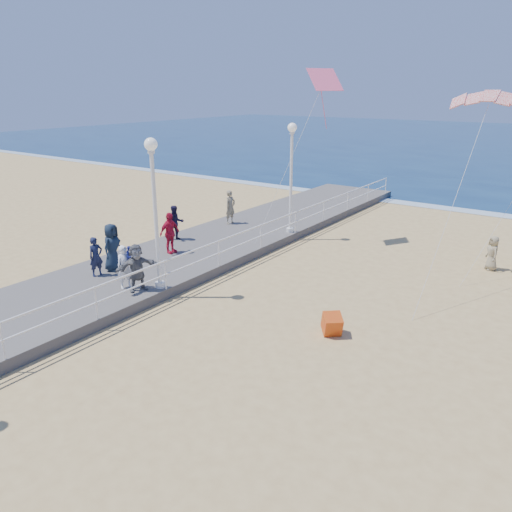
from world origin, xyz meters
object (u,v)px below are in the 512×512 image
Objects in this scene: lamp_post_mid at (154,199)px; lamp_post_far at (291,167)px; spectator_0 at (96,257)px; spectator_5 at (137,268)px; spectator_7 at (176,223)px; beach_walker_c at (492,253)px; woman_holding_toddler at (125,267)px; toddler_held at (130,256)px; box_kite at (332,326)px; spectator_3 at (170,233)px; spectator_4 at (112,247)px; spectator_6 at (230,207)px.

lamp_post_far is at bearing 90.00° from lamp_post_mid.
spectator_5 is (2.41, -0.11, 0.09)m from spectator_0.
spectator_5 is at bearing -123.62° from lamp_post_mid.
spectator_7 is 1.13× the size of beach_walker_c.
woman_holding_toddler reaches higher than toddler_held.
spectator_0 is at bearing 148.44° from box_kite.
spectator_3 is 9.26m from box_kite.
beach_walker_c is at bearing -17.58° from spectator_5.
spectator_7 is at bearing -101.48° from beach_walker_c.
spectator_0 is 0.92× the size of spectator_7.
woman_holding_toddler is 0.96× the size of spectator_7.
woman_holding_toddler is 6.07m from spectator_7.
spectator_0 is at bearing 106.90° from toddler_held.
lamp_post_far is at bearing -10.71° from spectator_7.
beach_walker_c is 9.53m from box_kite.
lamp_post_far is at bearing -28.21° from spectator_4.
beach_walker_c is (12.03, 9.85, -0.62)m from spectator_4.
box_kite is at bearing -59.81° from toddler_held.
spectator_4 reaches higher than spectator_6.
spectator_3 is at bearing 128.99° from lamp_post_mid.
lamp_post_far is 9.74m from beach_walker_c.
spectator_0 is (-1.87, 0.19, -0.03)m from woman_holding_toddler.
spectator_3 is 1.23× the size of beach_walker_c.
spectator_6 is at bearing -6.00° from spectator_4.
spectator_3 is at bearing -113.22° from lamp_post_far.
toddler_held is 1.19× the size of box_kite.
spectator_7 is (-0.86, 5.23, 0.06)m from spectator_0.
box_kite is (6.44, 0.99, -3.36)m from lamp_post_mid.
spectator_0 is 5.31m from spectator_7.
lamp_post_mid is 13.98m from beach_walker_c.
lamp_post_far is 10.81m from box_kite.
woman_holding_toddler reaches higher than beach_walker_c.
spectator_4 reaches higher than box_kite.
lamp_post_mid is at bearing -90.00° from lamp_post_far.
box_kite is at bearing -122.25° from spectator_6.
woman_holding_toddler is 0.92× the size of spectator_5.
beach_walker_c is (12.06, 10.62, -0.43)m from spectator_0.
spectator_3 is at bearing -165.06° from spectator_6.
lamp_post_far is at bearing -117.36° from beach_walker_c.
spectator_3 reaches higher than toddler_held.
beach_walker_c is (12.92, 5.39, -0.50)m from spectator_7.
woman_holding_toddler is 1.08× the size of beach_walker_c.
lamp_post_mid is 2.98× the size of spectator_6.
spectator_5 is 14.44m from beach_walker_c.
lamp_post_mid is 3.48× the size of spectator_0.
woman_holding_toddler is 9.63m from spectator_6.
toddler_held is 4.07m from spectator_3.
lamp_post_mid is at bearing -152.80° from spectator_6.
lamp_post_far is 9.49m from spectator_4.
spectator_0 is at bearing -169.40° from lamp_post_mid.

